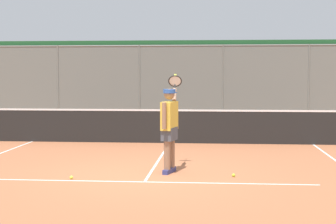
{
  "coord_description": "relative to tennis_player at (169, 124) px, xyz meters",
  "views": [
    {
      "loc": [
        -1.25,
        10.2,
        1.97
      ],
      "look_at": [
        -0.15,
        -2.64,
        1.05
      ],
      "focal_mm": 57.5,
      "sensor_mm": 36.0,
      "label": 1
    }
  ],
  "objects": [
    {
      "name": "tennis_ball_near_baseline",
      "position": [
        1.77,
        0.83,
        -0.95
      ],
      "size": [
        0.07,
        0.07,
        0.07
      ],
      "primitive_type": "sphere",
      "color": "#D6E042",
      "rests_on": "ground"
    },
    {
      "name": "tennis_player",
      "position": [
        0.0,
        0.0,
        0.0
      ],
      "size": [
        0.36,
        1.41,
        1.96
      ],
      "rotation": [
        0.0,
        0.0,
        -1.83
      ],
      "color": "navy",
      "rests_on": "ground"
    },
    {
      "name": "fence_backdrop",
      "position": [
        0.37,
        -10.36,
        0.63
      ],
      "size": [
        18.82,
        1.37,
        3.24
      ],
      "color": "slate",
      "rests_on": "ground"
    },
    {
      "name": "tennis_ball_near_net",
      "position": [
        -1.26,
        0.35,
        -0.95
      ],
      "size": [
        0.07,
        0.07,
        0.07
      ],
      "primitive_type": "sphere",
      "color": "#CCDB33",
      "rests_on": "ground"
    },
    {
      "name": "court_line_markings",
      "position": [
        0.37,
        1.25,
        -0.98
      ],
      "size": [
        8.08,
        10.1,
        0.01
      ],
      "color": "white",
      "rests_on": "ground"
    },
    {
      "name": "ground_plane",
      "position": [
        0.37,
        0.36,
        -0.98
      ],
      "size": [
        60.0,
        60.0,
        0.0
      ],
      "primitive_type": "plane",
      "color": "#A8603D"
    },
    {
      "name": "tennis_net",
      "position": [
        0.37,
        -4.57,
        -0.49
      ],
      "size": [
        10.38,
        0.09,
        1.07
      ],
      "color": "#2D2D2D",
      "rests_on": "ground"
    }
  ]
}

